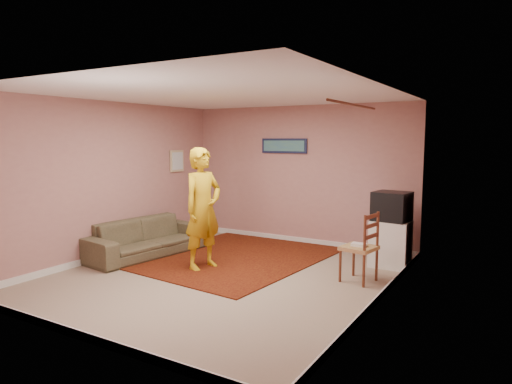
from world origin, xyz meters
The scene contains 26 objects.
ground centered at (0.00, 0.00, 0.00)m, with size 5.00×5.00×0.00m, color gray.
wall_back centered at (0.00, 2.50, 1.30)m, with size 4.50×0.02×2.60m, color #AA7770.
wall_front centered at (0.00, -2.50, 1.30)m, with size 4.50×0.02×2.60m, color #AA7770.
wall_left centered at (-2.25, 0.00, 1.30)m, with size 0.02×5.00×2.60m, color #AA7770.
wall_right centered at (2.25, 0.00, 1.30)m, with size 0.02×5.00×2.60m, color #AA7770.
ceiling centered at (0.00, 0.00, 2.60)m, with size 4.50×5.00×0.02m, color white.
baseboard_back centered at (0.00, 2.49, 0.05)m, with size 4.50×0.02×0.10m, color silver.
baseboard_front centered at (0.00, -2.49, 0.05)m, with size 4.50×0.02×0.10m, color silver.
baseboard_left centered at (-2.24, 0.00, 0.05)m, with size 0.02×5.00×0.10m, color silver.
baseboard_right centered at (2.24, 0.00, 0.05)m, with size 0.02×5.00×0.10m, color silver.
window centered at (2.24, -0.90, 1.45)m, with size 0.01×1.10×1.50m, color black.
curtain_sheer centered at (2.23, -1.05, 1.25)m, with size 0.01×0.75×2.10m, color white.
curtain_floral centered at (2.21, -0.35, 1.25)m, with size 0.01×0.35×2.10m, color beige.
curtain_rod centered at (2.20, -0.90, 2.32)m, with size 0.02×0.02×1.40m, color brown.
picture_back centered at (-0.30, 2.47, 1.85)m, with size 0.95×0.04×0.28m.
picture_left centered at (-2.22, 1.60, 1.55)m, with size 0.04×0.38×0.42m.
area_rug centered at (-0.45, 0.99, 0.01)m, with size 2.64×3.30×0.02m, color #300505.
tv_cabinet centered at (1.95, 1.74, 0.36)m, with size 0.57×0.52×0.72m, color white.
crt_tv centered at (1.94, 1.75, 0.95)m, with size 0.58×0.53×0.45m.
chair_a centered at (1.84, 1.88, 0.56)m, with size 0.47×0.45×0.50m.
dvd_player centered at (1.84, 1.88, 0.50)m, with size 0.36×0.26×0.06m, color #B4B4B9.
blue_throw centered at (1.84, 2.07, 0.74)m, with size 0.41×0.05×0.43m, color #97C2F7.
chair_b centered at (1.77, 0.74, 0.60)m, with size 0.49×0.51×0.53m.
game_console centered at (1.77, 0.74, 0.52)m, with size 0.20×0.14×0.04m, color white.
sofa centered at (-1.80, 0.28, 0.31)m, with size 2.12×0.83×0.62m, color brown.
person centered at (-0.50, 0.16, 0.93)m, with size 0.68×0.44×1.86m, color gold.
Camera 1 is at (3.70, -5.32, 1.99)m, focal length 32.00 mm.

